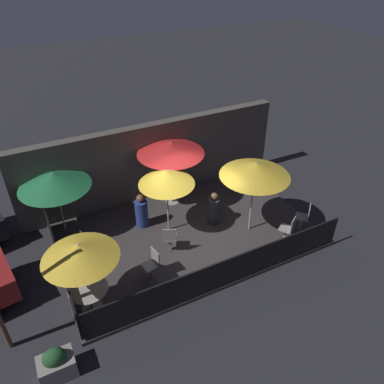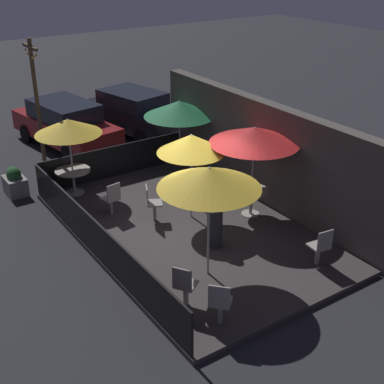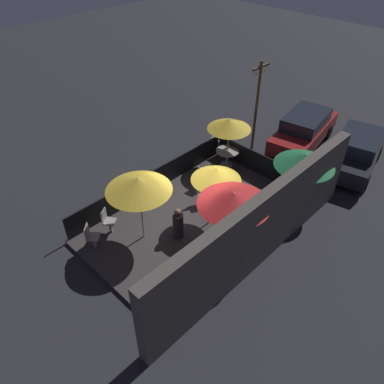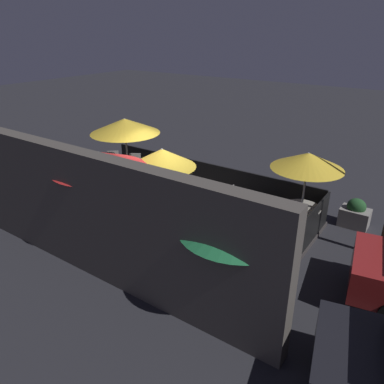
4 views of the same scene
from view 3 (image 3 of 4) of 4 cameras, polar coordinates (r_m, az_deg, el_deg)
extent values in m
plane|color=#26262B|center=(13.73, 0.77, -4.52)|extent=(60.00, 60.00, 0.00)
cube|color=#383333|center=(13.69, 0.77, -4.34)|extent=(7.91, 4.91, 0.12)
cube|color=#4C4742|center=(11.58, 10.50, -5.61)|extent=(9.51, 0.36, 2.85)
cube|color=black|center=(14.73, -6.00, 1.67)|extent=(7.71, 0.05, 0.95)
cube|color=black|center=(15.82, 10.66, 4.06)|extent=(0.05, 4.71, 0.95)
cylinder|color=#B2B2B7|center=(15.92, 5.51, 7.45)|extent=(0.05, 0.05, 2.18)
cone|color=gold|center=(15.49, 5.71, 10.25)|extent=(1.81, 1.81, 0.41)
cylinder|color=#B2B2B7|center=(11.82, 6.10, -4.71)|extent=(0.05, 0.05, 2.39)
cone|color=red|center=(11.18, 6.43, -1.01)|extent=(2.25, 2.25, 0.41)
cylinder|color=#B2B2B7|center=(12.29, -7.76, -2.60)|extent=(0.05, 0.05, 2.48)
cone|color=gold|center=(11.65, -8.18, 1.18)|extent=(2.11, 2.11, 0.44)
cylinder|color=#B2B2B7|center=(12.95, 3.56, -0.45)|extent=(0.05, 0.05, 2.24)
cone|color=gold|center=(12.42, 3.72, 2.75)|extent=(1.71, 1.71, 0.46)
cylinder|color=#B2B2B7|center=(14.36, 16.26, 1.98)|extent=(0.05, 0.05, 2.12)
cone|color=#1E6B3D|center=(13.91, 16.86, 4.71)|extent=(2.18, 2.18, 0.47)
cylinder|color=#9E998E|center=(16.50, 5.29, 4.24)|extent=(0.54, 0.54, 0.02)
cylinder|color=#9E998E|center=(16.32, 5.35, 5.18)|extent=(0.08, 0.08, 0.67)
cylinder|color=#9E998E|center=(16.13, 5.42, 6.23)|extent=(0.98, 0.98, 0.04)
cylinder|color=#9E998E|center=(12.66, 5.74, -8.62)|extent=(0.48, 0.48, 0.02)
cylinder|color=#9E998E|center=(12.42, 5.83, -7.60)|extent=(0.08, 0.08, 0.67)
cylinder|color=#9E998E|center=(12.17, 5.94, -6.45)|extent=(0.87, 0.87, 0.04)
cube|color=gray|center=(14.17, 1.65, -1.03)|extent=(0.11, 0.11, 0.47)
cube|color=gray|center=(14.01, 1.67, -0.22)|extent=(0.53, 0.53, 0.04)
cube|color=gray|center=(13.99, 1.43, 0.98)|extent=(0.37, 0.20, 0.44)
cube|color=gray|center=(15.14, 1.93, 1.82)|extent=(0.09, 0.09, 0.43)
cube|color=gray|center=(15.00, 1.95, 2.55)|extent=(0.46, 0.46, 0.04)
cube|color=gray|center=(14.74, 1.59, 2.97)|extent=(0.10, 0.40, 0.44)
cube|color=gray|center=(11.37, -4.12, -14.20)|extent=(0.09, 0.09, 0.43)
cube|color=gray|center=(11.19, -4.17, -13.47)|extent=(0.44, 0.44, 0.04)
cube|color=gray|center=(10.94, -5.01, -13.15)|extent=(0.07, 0.40, 0.44)
cube|color=gray|center=(12.90, -14.62, -7.42)|extent=(0.11, 0.11, 0.47)
cube|color=gray|center=(12.73, -14.80, -6.62)|extent=(0.57, 0.57, 0.04)
cube|color=gray|center=(12.61, -15.77, -5.81)|extent=(0.31, 0.30, 0.44)
cube|color=gray|center=(13.32, -12.30, -5.20)|extent=(0.11, 0.11, 0.47)
cube|color=gray|center=(13.15, -12.44, -4.40)|extent=(0.55, 0.55, 0.04)
cube|color=gray|center=(13.06, -13.31, -3.50)|extent=(0.35, 0.24, 0.44)
cylinder|color=navy|center=(13.49, 7.31, -2.49)|extent=(0.57, 0.57, 0.94)
sphere|color=brown|center=(13.11, 7.52, -0.52)|extent=(0.25, 0.25, 0.25)
cylinder|color=#333338|center=(12.75, -2.12, -5.07)|extent=(0.51, 0.51, 0.93)
sphere|color=brown|center=(12.35, -2.19, -3.09)|extent=(0.24, 0.24, 0.24)
cube|color=gray|center=(17.86, 4.30, 7.68)|extent=(0.77, 0.54, 0.52)
ellipsoid|color=#235128|center=(17.68, 4.35, 8.65)|extent=(0.50, 0.40, 0.45)
cylinder|color=brown|center=(17.01, 9.77, 12.49)|extent=(0.12, 0.12, 4.14)
cube|color=brown|center=(16.31, 10.48, 18.24)|extent=(1.10, 0.08, 0.08)
sphere|color=#F4B260|center=(16.72, 11.39, 18.10)|extent=(0.07, 0.07, 0.07)
sphere|color=#F4B260|center=(16.60, 10.97, 17.70)|extent=(0.07, 0.07, 0.07)
sphere|color=#F4B260|center=(16.48, 10.57, 17.42)|extent=(0.07, 0.07, 0.07)
sphere|color=#F4B260|center=(16.33, 10.17, 17.27)|extent=(0.07, 0.07, 0.07)
sphere|color=#F4B260|center=(16.18, 9.79, 17.28)|extent=(0.07, 0.07, 0.07)
sphere|color=#F4B260|center=(16.01, 9.41, 17.40)|extent=(0.07, 0.07, 0.07)
cube|color=maroon|center=(18.48, 16.62, 8.69)|extent=(4.77, 2.43, 0.70)
cube|color=#1E232D|center=(18.18, 16.99, 10.47)|extent=(2.73, 1.96, 0.60)
cylinder|color=black|center=(17.28, 17.16, 5.02)|extent=(0.66, 0.28, 0.64)
cylinder|color=black|center=(17.70, 12.34, 6.77)|extent=(0.66, 0.28, 0.64)
cylinder|color=black|center=(19.67, 20.13, 8.62)|extent=(0.66, 0.28, 0.64)
cylinder|color=black|center=(20.04, 15.79, 10.13)|extent=(0.66, 0.28, 0.64)
cube|color=black|center=(17.58, 23.66, 5.31)|extent=(4.52, 2.58, 0.70)
cube|color=#1E232D|center=(17.26, 24.21, 7.11)|extent=(2.62, 2.03, 0.60)
cylinder|color=black|center=(16.59, 25.01, 1.35)|extent=(0.66, 0.31, 0.64)
cylinder|color=black|center=(16.71, 19.76, 3.16)|extent=(0.66, 0.31, 0.64)
cylinder|color=black|center=(18.86, 26.60, 5.42)|extent=(0.66, 0.31, 0.64)
cylinder|color=black|center=(18.96, 21.95, 7.00)|extent=(0.66, 0.31, 0.64)
camera|label=1|loc=(18.99, -10.67, 33.77)|focal=35.00mm
camera|label=2|loc=(13.74, -55.88, 10.88)|focal=50.00mm
camera|label=4|loc=(14.06, 44.16, 10.06)|focal=35.00mm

